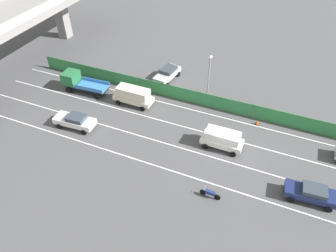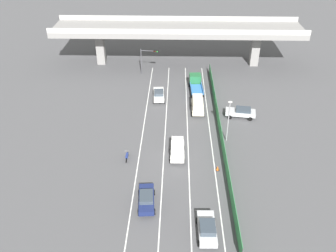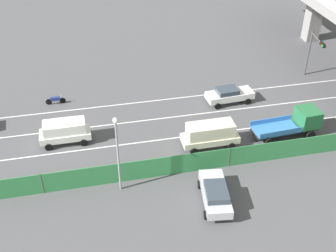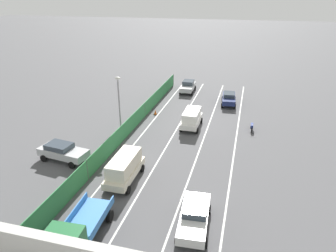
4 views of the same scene
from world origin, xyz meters
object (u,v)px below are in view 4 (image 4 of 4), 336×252
Objects in this scene: car_van_cream at (124,167)px; traffic_cone at (155,112)px; motorcycle at (252,127)px; car_sedan_white at (194,216)px; car_van_white at (192,118)px; parked_wagon_silver at (63,151)px; street_lamp at (119,100)px; car_sedan_navy at (229,98)px; flatbed_truck_blue at (73,237)px; car_sedan_silver at (188,86)px.

car_van_cream is 15.01m from traffic_cone.
car_van_cream is at bearing 52.60° from motorcycle.
car_sedan_white is 17.19m from motorcycle.
car_van_cream is (6.46, -3.95, 0.35)m from car_sedan_white.
traffic_cone is at bearing -65.93° from car_sedan_white.
car_van_white reaches higher than motorcycle.
car_van_cream is at bearing 166.15° from parked_wagon_silver.
car_van_white is 0.90× the size of parked_wagon_silver.
street_lamp is (6.99, 3.87, 2.77)m from car_van_white.
car_sedan_navy is at bearing -128.73° from street_lamp.
car_van_cream is 7.96m from flatbed_truck_blue.
flatbed_truck_blue is 22.92m from traffic_cone.
car_sedan_silver is at bearing -102.82° from street_lamp.
car_sedan_silver is 17.81m from street_lamp.
car_sedan_silver is at bearing -106.15° from parked_wagon_silver.
car_van_white is 5.92m from traffic_cone.
street_lamp is (3.90, 17.12, 3.01)m from car_sedan_silver.
car_sedan_white is 7.58m from car_van_cream.
street_lamp is (13.64, 4.71, 3.48)m from motorcycle.
car_van_cream is at bearing 72.60° from car_sedan_navy.
car_sedan_white is 2.45× the size of motorcycle.
parked_wagon_silver reaches higher than car_sedan_navy.
car_sedan_navy is 0.78× the size of flatbed_truck_blue.
street_lamp is at bearing -65.17° from car_van_cream.
car_sedan_navy is (-3.43, -9.13, -0.28)m from car_van_white.
car_van_cream is 6.94m from parked_wagon_silver.
car_van_cream is (0.11, 25.30, 0.31)m from car_sedan_silver.
motorcycle is at bearing -115.23° from flatbed_truck_blue.
car_sedan_white is 7.69× the size of traffic_cone.
car_van_white reaches higher than traffic_cone.
car_sedan_navy is at bearing -143.59° from traffic_cone.
street_lamp is at bearing 51.27° from car_sedan_navy.
traffic_cone is at bearing 36.41° from car_sedan_navy.
street_lamp reaches higher than car_sedan_navy.
street_lamp reaches higher than car_van_cream.
car_sedan_white is 1.03× the size of car_sedan_navy.
car_sedan_white is 1.10× the size of car_van_white.
motorcycle is at bearing 170.57° from traffic_cone.
flatbed_truck_blue reaches higher than motorcycle.
car_van_cream is at bearing -89.76° from flatbed_truck_blue.
flatbed_truck_blue is (-0.03, 7.96, -0.01)m from car_van_cream.
car_sedan_white reaches higher than car_sedan_navy.
car_sedan_white is 0.99× the size of parked_wagon_silver.
street_lamp is (10.24, -12.13, 3.05)m from car_sedan_white.
street_lamp is (3.79, -8.18, 2.69)m from car_van_cream.
flatbed_truck_blue reaches higher than car_van_cream.
street_lamp is (3.82, -16.14, 2.70)m from flatbed_truck_blue.
car_sedan_white is at bearing 156.97° from parked_wagon_silver.
flatbed_truck_blue reaches higher than parked_wagon_silver.
street_lamp reaches higher than motorcycle.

